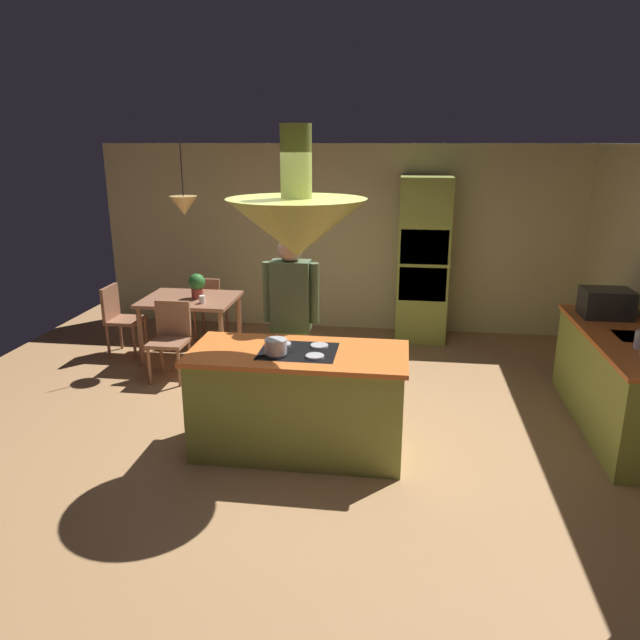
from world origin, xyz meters
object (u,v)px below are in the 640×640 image
(microwave_on_counter, at_px, (606,303))
(cup_on_table, at_px, (202,299))
(cooking_pot_on_cooktop, at_px, (276,346))
(kitchen_island, at_px, (299,401))
(person_at_island, at_px, (291,315))
(chair_by_back_wall, at_px, (208,304))
(potted_plant_on_table, at_px, (197,284))
(chair_at_corner, at_px, (119,315))
(dining_table, at_px, (190,306))
(chair_facing_island, at_px, (171,335))
(oven_tower, at_px, (423,260))

(microwave_on_counter, bearing_deg, cup_on_table, 173.91)
(microwave_on_counter, relative_size, cooking_pot_on_cooktop, 2.56)
(kitchen_island, bearing_deg, microwave_on_counter, 26.54)
(person_at_island, xyz_separation_m, chair_by_back_wall, (-1.51, 2.08, -0.51))
(person_at_island, distance_m, microwave_on_counter, 3.11)
(microwave_on_counter, bearing_deg, person_at_island, -166.42)
(potted_plant_on_table, relative_size, microwave_on_counter, 0.65)
(chair_at_corner, xyz_separation_m, potted_plant_on_table, (1.03, 0.00, 0.42))
(kitchen_island, xyz_separation_m, person_at_island, (-0.19, 0.69, 0.56))
(kitchen_island, relative_size, person_at_island, 1.04)
(dining_table, height_order, chair_at_corner, chair_at_corner)
(person_at_island, distance_m, chair_by_back_wall, 2.62)
(chair_facing_island, xyz_separation_m, potted_plant_on_table, (0.10, 0.67, 0.42))
(chair_facing_island, relative_size, chair_by_back_wall, 1.00)
(dining_table, bearing_deg, potted_plant_on_table, 1.42)
(dining_table, xyz_separation_m, potted_plant_on_table, (0.10, 0.00, 0.27))
(person_at_island, bearing_deg, chair_at_corner, 149.99)
(microwave_on_counter, height_order, cooking_pot_on_cooktop, microwave_on_counter)
(dining_table, xyz_separation_m, cup_on_table, (0.23, -0.22, 0.14))
(dining_table, height_order, microwave_on_counter, microwave_on_counter)
(potted_plant_on_table, distance_m, microwave_on_counter, 4.50)
(person_at_island, relative_size, potted_plant_on_table, 5.83)
(kitchen_island, relative_size, cup_on_table, 20.23)
(chair_by_back_wall, xyz_separation_m, cooking_pot_on_cooktop, (1.54, -2.89, 0.48))
(cup_on_table, distance_m, microwave_on_counter, 4.34)
(dining_table, height_order, chair_by_back_wall, chair_by_back_wall)
(kitchen_island, xyz_separation_m, oven_tower, (1.10, 3.24, 0.62))
(chair_at_corner, bearing_deg, kitchen_island, -128.59)
(chair_by_back_wall, distance_m, chair_at_corner, 1.14)
(cup_on_table, bearing_deg, dining_table, 136.42)
(dining_table, distance_m, chair_facing_island, 0.68)
(dining_table, bearing_deg, chair_facing_island, -90.00)
(oven_tower, height_order, person_at_island, oven_tower)
(kitchen_island, bearing_deg, chair_at_corner, 141.41)
(person_at_island, distance_m, cup_on_table, 1.76)
(chair_at_corner, height_order, cup_on_table, chair_at_corner)
(cup_on_table, xyz_separation_m, cooking_pot_on_cooktop, (1.31, -2.01, 0.18))
(chair_facing_island, bearing_deg, potted_plant_on_table, 81.68)
(dining_table, height_order, chair_facing_island, chair_facing_island)
(chair_facing_island, bearing_deg, microwave_on_counter, -0.21)
(chair_at_corner, bearing_deg, oven_tower, -72.97)
(chair_by_back_wall, relative_size, chair_at_corner, 1.00)
(dining_table, bearing_deg, kitchen_island, -51.01)
(kitchen_island, distance_m, chair_by_back_wall, 3.25)
(oven_tower, height_order, microwave_on_counter, oven_tower)
(person_at_island, height_order, chair_at_corner, person_at_island)
(chair_by_back_wall, distance_m, cooking_pot_on_cooktop, 3.31)
(chair_by_back_wall, xyz_separation_m, microwave_on_counter, (4.54, -1.35, 0.54))
(oven_tower, relative_size, microwave_on_counter, 4.68)
(chair_by_back_wall, relative_size, cup_on_table, 9.67)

